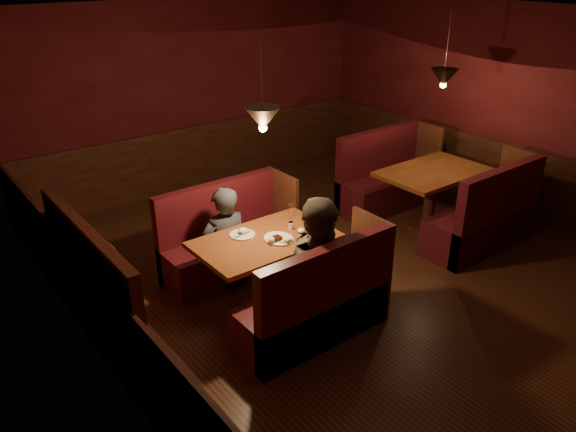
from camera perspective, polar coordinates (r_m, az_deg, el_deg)
room at (r=6.26m, az=4.65°, el=2.42°), size 6.02×7.02×2.92m
main_table at (r=5.91m, az=-2.20°, el=-3.78°), size 1.45×0.88×1.02m
main_bench_far at (r=6.65m, az=-6.19°, el=-2.92°), size 1.60×0.57×1.09m
main_bench_near at (r=5.50m, az=3.07°, el=-9.34°), size 1.60×0.57×1.09m
second_table at (r=7.88m, az=14.36°, el=3.10°), size 1.45×0.93×0.82m
second_bench_far at (r=8.51m, az=9.83°, el=3.41°), size 1.60×0.60×1.15m
second_bench_near at (r=7.55m, az=19.40°, el=-0.58°), size 1.60×0.60×1.15m
diner_a at (r=6.16m, az=-6.54°, el=-0.82°), size 0.60×0.42×1.56m
diner_b at (r=5.38m, az=3.58°, el=-3.51°), size 0.90×0.72×1.76m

